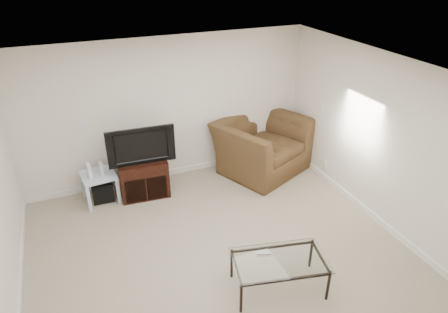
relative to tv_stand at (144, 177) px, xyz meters
name	(u,v)px	position (x,y,z in m)	size (l,w,h in m)	color
floor	(224,261)	(0.60, -2.05, -0.32)	(5.00, 5.00, 0.00)	tan
ceiling	(224,80)	(0.60, -2.05, 2.18)	(5.00, 5.00, 0.00)	white
wall_back	(168,111)	(0.60, 0.45, 0.93)	(5.00, 0.02, 2.50)	silver
wall_right	(388,146)	(3.10, -2.05, 0.93)	(0.02, 5.00, 2.50)	silver
plate_back	(82,123)	(-0.80, 0.44, 0.93)	(0.12, 0.02, 0.12)	white
plate_right_switch	(321,108)	(3.09, -0.45, 0.93)	(0.02, 0.09, 0.13)	white
plate_right_outlet	(325,164)	(3.09, -0.75, -0.02)	(0.02, 0.08, 0.12)	white
tv_stand	(144,177)	(0.00, 0.00, 0.00)	(0.78, 0.54, 0.65)	black
dvd_player	(143,167)	(0.00, -0.04, 0.22)	(0.45, 0.31, 0.06)	black
television	(140,143)	(0.00, -0.03, 0.63)	(0.99, 0.20, 0.62)	black
side_table	(100,187)	(-0.71, 0.07, -0.08)	(0.52, 0.52, 0.49)	silver
subwoofer	(102,190)	(-0.68, 0.09, -0.15)	(0.33, 0.33, 0.33)	black
game_console	(89,171)	(-0.83, 0.04, 0.28)	(0.05, 0.16, 0.23)	white
game_case	(101,169)	(-0.64, 0.05, 0.27)	(0.05, 0.14, 0.20)	silver
recliner	(262,137)	(2.20, 0.00, 0.33)	(1.51, 0.98, 1.32)	#4E331E
coffee_table	(278,274)	(1.03, -2.73, -0.11)	(1.12, 0.63, 0.44)	black
remote	(264,253)	(0.91, -2.56, 0.13)	(0.18, 0.05, 0.02)	#B2B2B7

